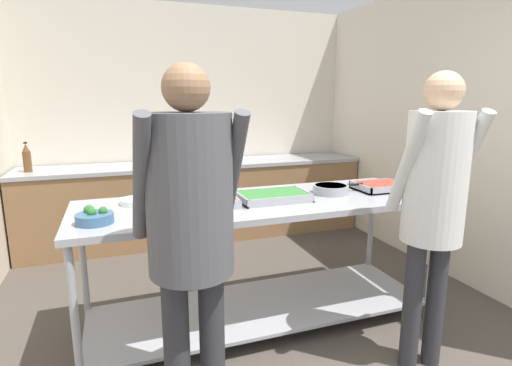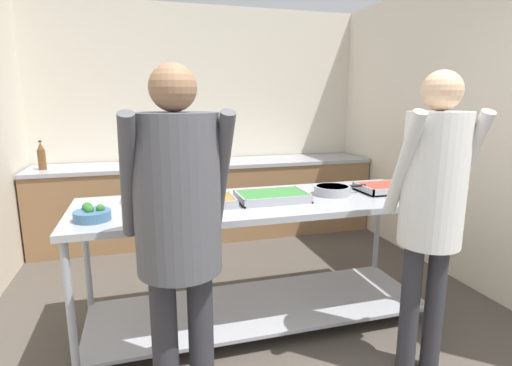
{
  "view_description": "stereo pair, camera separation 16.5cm",
  "coord_description": "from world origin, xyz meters",
  "px_view_note": "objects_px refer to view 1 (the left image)",
  "views": [
    {
      "loc": [
        -0.9,
        -1.07,
        1.58
      ],
      "look_at": [
        0.02,
        1.5,
        1.01
      ],
      "focal_mm": 28.0,
      "sensor_mm": 36.0,
      "label": 1
    },
    {
      "loc": [
        -0.74,
        -1.12,
        1.58
      ],
      "look_at": [
        0.02,
        1.5,
        1.01
      ],
      "focal_mm": 28.0,
      "sensor_mm": 36.0,
      "label": 2
    }
  ],
  "objects_px": {
    "guest_serving_right": "(434,191)",
    "water_bottle": "(27,158)",
    "broccoli_bowl": "(94,217)",
    "sauce_pan": "(331,189)",
    "guest_serving_left": "(190,215)",
    "plate_stack": "(137,201)",
    "serving_tray_vegetables": "(201,204)",
    "serving_tray_greens": "(273,197)",
    "serving_tray_roast": "(380,187)"
  },
  "relations": [
    {
      "from": "sauce_pan",
      "to": "water_bottle",
      "type": "bearing_deg",
      "value": 140.05
    },
    {
      "from": "serving_tray_roast",
      "to": "serving_tray_greens",
      "type": "bearing_deg",
      "value": -178.5
    },
    {
      "from": "sauce_pan",
      "to": "water_bottle",
      "type": "relative_size",
      "value": 1.35
    },
    {
      "from": "plate_stack",
      "to": "serving_tray_vegetables",
      "type": "height_order",
      "value": "serving_tray_vegetables"
    },
    {
      "from": "serving_tray_greens",
      "to": "guest_serving_right",
      "type": "distance_m",
      "value": 1.01
    },
    {
      "from": "broccoli_bowl",
      "to": "serving_tray_roast",
      "type": "bearing_deg",
      "value": 4.9
    },
    {
      "from": "serving_tray_roast",
      "to": "guest_serving_left",
      "type": "height_order",
      "value": "guest_serving_left"
    },
    {
      "from": "serving_tray_roast",
      "to": "water_bottle",
      "type": "distance_m",
      "value": 3.32
    },
    {
      "from": "serving_tray_roast",
      "to": "guest_serving_right",
      "type": "relative_size",
      "value": 0.21
    },
    {
      "from": "broccoli_bowl",
      "to": "serving_tray_vegetables",
      "type": "xyz_separation_m",
      "value": [
        0.62,
        0.13,
        -0.01
      ]
    },
    {
      "from": "serving_tray_vegetables",
      "to": "guest_serving_right",
      "type": "relative_size",
      "value": 0.27
    },
    {
      "from": "plate_stack",
      "to": "sauce_pan",
      "type": "bearing_deg",
      "value": -7.1
    },
    {
      "from": "guest_serving_right",
      "to": "water_bottle",
      "type": "distance_m",
      "value": 3.66
    },
    {
      "from": "guest_serving_left",
      "to": "plate_stack",
      "type": "bearing_deg",
      "value": 101.52
    },
    {
      "from": "sauce_pan",
      "to": "broccoli_bowl",
      "type": "bearing_deg",
      "value": -173.15
    },
    {
      "from": "guest_serving_left",
      "to": "serving_tray_vegetables",
      "type": "bearing_deg",
      "value": 74.45
    },
    {
      "from": "plate_stack",
      "to": "serving_tray_roast",
      "type": "bearing_deg",
      "value": -6.07
    },
    {
      "from": "serving_tray_greens",
      "to": "serving_tray_roast",
      "type": "xyz_separation_m",
      "value": [
        0.89,
        0.02,
        -0.0
      ]
    },
    {
      "from": "sauce_pan",
      "to": "guest_serving_right",
      "type": "bearing_deg",
      "value": -75.76
    },
    {
      "from": "sauce_pan",
      "to": "serving_tray_roast",
      "type": "distance_m",
      "value": 0.42
    },
    {
      "from": "broccoli_bowl",
      "to": "guest_serving_left",
      "type": "bearing_deg",
      "value": -51.9
    },
    {
      "from": "serving_tray_greens",
      "to": "serving_tray_roast",
      "type": "distance_m",
      "value": 0.89
    },
    {
      "from": "serving_tray_vegetables",
      "to": "guest_serving_right",
      "type": "xyz_separation_m",
      "value": [
        1.17,
        -0.72,
        0.14
      ]
    },
    {
      "from": "plate_stack",
      "to": "serving_tray_vegetables",
      "type": "relative_size",
      "value": 0.48
    },
    {
      "from": "serving_tray_vegetables",
      "to": "water_bottle",
      "type": "distance_m",
      "value": 2.37
    },
    {
      "from": "plate_stack",
      "to": "water_bottle",
      "type": "bearing_deg",
      "value": 118.13
    },
    {
      "from": "water_bottle",
      "to": "guest_serving_left",
      "type": "bearing_deg",
      "value": -67.17
    },
    {
      "from": "guest_serving_left",
      "to": "guest_serving_right",
      "type": "distance_m",
      "value": 1.36
    },
    {
      "from": "serving_tray_roast",
      "to": "guest_serving_right",
      "type": "distance_m",
      "value": 0.8
    },
    {
      "from": "sauce_pan",
      "to": "guest_serving_left",
      "type": "relative_size",
      "value": 0.23
    },
    {
      "from": "plate_stack",
      "to": "guest_serving_right",
      "type": "bearing_deg",
      "value": -31.51
    },
    {
      "from": "sauce_pan",
      "to": "guest_serving_right",
      "type": "xyz_separation_m",
      "value": [
        0.2,
        -0.78,
        0.13
      ]
    },
    {
      "from": "sauce_pan",
      "to": "guest_serving_right",
      "type": "relative_size",
      "value": 0.23
    },
    {
      "from": "serving_tray_vegetables",
      "to": "plate_stack",
      "type": "bearing_deg",
      "value": 148.4
    },
    {
      "from": "water_bottle",
      "to": "guest_serving_right",
      "type": "bearing_deg",
      "value": -47.35
    },
    {
      "from": "broccoli_bowl",
      "to": "serving_tray_vegetables",
      "type": "height_order",
      "value": "broccoli_bowl"
    },
    {
      "from": "broccoli_bowl",
      "to": "sauce_pan",
      "type": "bearing_deg",
      "value": 6.85
    },
    {
      "from": "broccoli_bowl",
      "to": "guest_serving_right",
      "type": "distance_m",
      "value": 1.89
    },
    {
      "from": "serving_tray_vegetables",
      "to": "sauce_pan",
      "type": "xyz_separation_m",
      "value": [
        0.97,
        0.06,
        0.01
      ]
    },
    {
      "from": "broccoli_bowl",
      "to": "water_bottle",
      "type": "bearing_deg",
      "value": 108.02
    },
    {
      "from": "broccoli_bowl",
      "to": "serving_tray_greens",
      "type": "xyz_separation_m",
      "value": [
        1.12,
        0.15,
        -0.01
      ]
    },
    {
      "from": "guest_serving_left",
      "to": "guest_serving_right",
      "type": "xyz_separation_m",
      "value": [
        1.36,
        -0.04,
        0.01
      ]
    },
    {
      "from": "broccoli_bowl",
      "to": "water_bottle",
      "type": "xyz_separation_m",
      "value": [
        -0.68,
        2.1,
        0.08
      ]
    },
    {
      "from": "broccoli_bowl",
      "to": "guest_serving_left",
      "type": "distance_m",
      "value": 0.71
    },
    {
      "from": "serving_tray_roast",
      "to": "guest_serving_right",
      "type": "height_order",
      "value": "guest_serving_right"
    },
    {
      "from": "serving_tray_greens",
      "to": "guest_serving_right",
      "type": "xyz_separation_m",
      "value": [
        0.67,
        -0.74,
        0.14
      ]
    },
    {
      "from": "serving_tray_vegetables",
      "to": "serving_tray_greens",
      "type": "height_order",
      "value": "same"
    },
    {
      "from": "plate_stack",
      "to": "serving_tray_roast",
      "type": "height_order",
      "value": "serving_tray_roast"
    },
    {
      "from": "broccoli_bowl",
      "to": "plate_stack",
      "type": "height_order",
      "value": "broccoli_bowl"
    },
    {
      "from": "broccoli_bowl",
      "to": "guest_serving_right",
      "type": "bearing_deg",
      "value": -18.16
    }
  ]
}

